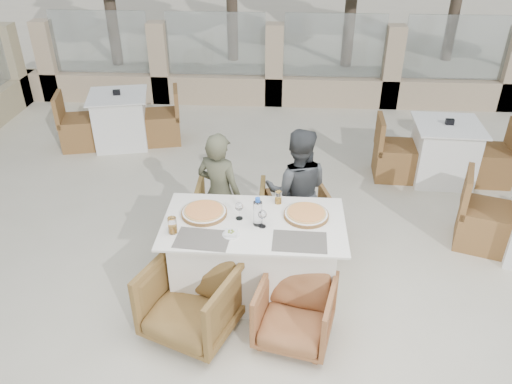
# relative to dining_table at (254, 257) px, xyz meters

# --- Properties ---
(ground) EXTENTS (80.00, 80.00, 0.00)m
(ground) POSITION_rel_dining_table_xyz_m (0.03, 0.09, -0.39)
(ground) COLOR beige
(ground) RESTS_ON ground
(sand_patch) EXTENTS (30.00, 16.00, 0.01)m
(sand_patch) POSITION_rel_dining_table_xyz_m (0.03, 14.09, -0.38)
(sand_patch) COLOR beige
(sand_patch) RESTS_ON ground
(perimeter_wall_far) EXTENTS (10.00, 0.34, 1.60)m
(perimeter_wall_far) POSITION_rel_dining_table_xyz_m (0.03, 4.89, 0.42)
(perimeter_wall_far) COLOR tan
(perimeter_wall_far) RESTS_ON ground
(dining_table) EXTENTS (1.60, 0.90, 0.77)m
(dining_table) POSITION_rel_dining_table_xyz_m (0.00, 0.00, 0.00)
(dining_table) COLOR white
(dining_table) RESTS_ON ground
(placemat_near_left) EXTENTS (0.47, 0.34, 0.00)m
(placemat_near_left) POSITION_rel_dining_table_xyz_m (-0.41, -0.28, 0.39)
(placemat_near_left) COLOR #625C54
(placemat_near_left) RESTS_ON dining_table
(placemat_near_right) EXTENTS (0.46, 0.31, 0.00)m
(placemat_near_right) POSITION_rel_dining_table_xyz_m (0.40, -0.26, 0.39)
(placemat_near_right) COLOR #5D5850
(placemat_near_right) RESTS_ON dining_table
(pizza_left) EXTENTS (0.44, 0.44, 0.05)m
(pizza_left) POSITION_rel_dining_table_xyz_m (-0.45, 0.10, 0.41)
(pizza_left) COLOR #EC5920
(pizza_left) RESTS_ON dining_table
(pizza_right) EXTENTS (0.46, 0.46, 0.05)m
(pizza_right) POSITION_rel_dining_table_xyz_m (0.46, 0.12, 0.41)
(pizza_right) COLOR #D8581D
(pizza_right) RESTS_ON dining_table
(water_bottle) EXTENTS (0.08, 0.08, 0.27)m
(water_bottle) POSITION_rel_dining_table_xyz_m (0.03, -0.03, 0.52)
(water_bottle) COLOR #C1E3FE
(water_bottle) RESTS_ON dining_table
(wine_glass_centre) EXTENTS (0.10, 0.10, 0.18)m
(wine_glass_centre) POSITION_rel_dining_table_xyz_m (-0.13, 0.05, 0.48)
(wine_glass_centre) COLOR white
(wine_glass_centre) RESTS_ON dining_table
(wine_glass_near) EXTENTS (0.09, 0.09, 0.18)m
(wine_glass_near) POSITION_rel_dining_table_xyz_m (0.08, -0.06, 0.48)
(wine_glass_near) COLOR white
(wine_glass_near) RESTS_ON dining_table
(beer_glass_left) EXTENTS (0.10, 0.10, 0.15)m
(beer_glass_left) POSITION_rel_dining_table_xyz_m (-0.67, -0.20, 0.46)
(beer_glass_left) COLOR orange
(beer_glass_left) RESTS_ON dining_table
(beer_glass_right) EXTENTS (0.06, 0.06, 0.12)m
(beer_glass_right) POSITION_rel_dining_table_xyz_m (0.21, 0.33, 0.45)
(beer_glass_right) COLOR orange
(beer_glass_right) RESTS_ON dining_table
(olive_dish) EXTENTS (0.14, 0.14, 0.04)m
(olive_dish) POSITION_rel_dining_table_xyz_m (-0.18, -0.20, 0.41)
(olive_dish) COLOR white
(olive_dish) RESTS_ON dining_table
(armchair_far_left) EXTENTS (0.73, 0.75, 0.67)m
(armchair_far_left) POSITION_rel_dining_table_xyz_m (-0.30, 0.74, -0.05)
(armchair_far_left) COLOR olive
(armchair_far_left) RESTS_ON ground
(armchair_far_right) EXTENTS (0.78, 0.79, 0.59)m
(armchair_far_right) POSITION_rel_dining_table_xyz_m (0.44, 0.72, -0.09)
(armchair_far_right) COLOR #9C6C38
(armchair_far_right) RESTS_ON ground
(armchair_near_left) EXTENTS (0.93, 0.94, 0.66)m
(armchair_near_left) POSITION_rel_dining_table_xyz_m (-0.49, -0.53, -0.05)
(armchair_near_left) COLOR brown
(armchair_near_left) RESTS_ON ground
(armchair_near_right) EXTENTS (0.73, 0.74, 0.56)m
(armchair_near_right) POSITION_rel_dining_table_xyz_m (0.38, -0.57, -0.10)
(armchair_near_right) COLOR #996037
(armchair_near_right) RESTS_ON ground
(diner_left) EXTENTS (0.57, 0.48, 1.32)m
(diner_left) POSITION_rel_dining_table_xyz_m (-0.39, 0.64, 0.28)
(diner_left) COLOR #4C4E38
(diner_left) RESTS_ON ground
(diner_right) EXTENTS (0.67, 0.53, 1.34)m
(diner_right) POSITION_rel_dining_table_xyz_m (0.39, 0.73, 0.29)
(diner_right) COLOR #3C3F42
(diner_right) RESTS_ON ground
(bg_table_a) EXTENTS (1.78, 1.16, 0.77)m
(bg_table_a) POSITION_rel_dining_table_xyz_m (-2.17, 3.10, 0.00)
(bg_table_a) COLOR silver
(bg_table_a) RESTS_ON ground
(bg_table_b) EXTENTS (1.68, 0.89, 0.77)m
(bg_table_b) POSITION_rel_dining_table_xyz_m (2.29, 2.30, 0.00)
(bg_table_b) COLOR white
(bg_table_b) RESTS_ON ground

